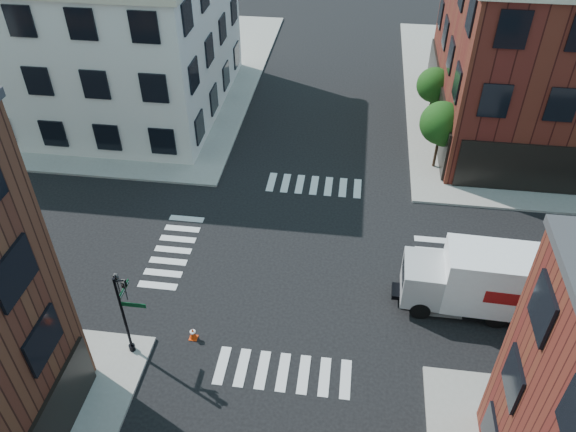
# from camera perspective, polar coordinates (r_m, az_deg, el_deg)

# --- Properties ---
(ground) EXTENTS (120.00, 120.00, 0.00)m
(ground) POSITION_cam_1_polar(r_m,az_deg,el_deg) (29.75, 1.37, -4.67)
(ground) COLOR black
(ground) RESTS_ON ground
(sidewalk_nw) EXTENTS (30.00, 30.00, 0.15)m
(sidewalk_nw) POSITION_cam_1_polar(r_m,az_deg,el_deg) (52.52, -19.85, 13.66)
(sidewalk_nw) COLOR gray
(sidewalk_nw) RESTS_ON ground
(building_nw) EXTENTS (22.00, 16.00, 11.00)m
(building_nw) POSITION_cam_1_polar(r_m,az_deg,el_deg) (45.59, -21.55, 17.05)
(building_nw) COLOR silver
(building_nw) RESTS_ON ground
(tree_near) EXTENTS (2.69, 2.69, 4.49)m
(tree_near) POSITION_cam_1_polar(r_m,az_deg,el_deg) (36.32, 15.39, 8.88)
(tree_near) COLOR black
(tree_near) RESTS_ON ground
(tree_far) EXTENTS (2.43, 2.43, 4.07)m
(tree_far) POSITION_cam_1_polar(r_m,az_deg,el_deg) (41.75, 14.67, 12.59)
(tree_far) COLOR black
(tree_far) RESTS_ON ground
(signal_pole) EXTENTS (1.29, 1.24, 4.60)m
(signal_pole) POSITION_cam_1_polar(r_m,az_deg,el_deg) (24.66, -16.29, -8.81)
(signal_pole) COLOR black
(signal_pole) RESTS_ON ground
(box_truck) EXTENTS (7.81, 2.57, 3.50)m
(box_truck) POSITION_cam_1_polar(r_m,az_deg,el_deg) (27.76, 19.76, -6.27)
(box_truck) COLOR white
(box_truck) RESTS_ON ground
(traffic_cone) EXTENTS (0.37, 0.37, 0.67)m
(traffic_cone) POSITION_cam_1_polar(r_m,az_deg,el_deg) (26.39, -9.64, -11.69)
(traffic_cone) COLOR #EE3B0A
(traffic_cone) RESTS_ON ground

